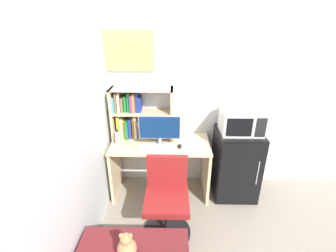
% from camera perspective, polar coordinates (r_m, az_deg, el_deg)
% --- Properties ---
extents(wall_back, '(6.40, 0.04, 2.60)m').
position_cam_1_polar(wall_back, '(3.33, 21.83, 6.78)').
color(wall_back, silver).
rests_on(wall_back, ground_plane).
extents(wall_left, '(0.04, 4.40, 2.60)m').
position_cam_1_polar(wall_left, '(1.84, -26.91, -7.72)').
color(wall_left, silver).
rests_on(wall_left, ground_plane).
extents(desk, '(1.26, 0.61, 0.77)m').
position_cam_1_polar(desk, '(3.14, -1.83, -7.87)').
color(desk, beige).
rests_on(desk, ground_plane).
extents(hutch_bookshelf, '(0.79, 0.28, 0.67)m').
position_cam_1_polar(hutch_bookshelf, '(3.08, -8.49, 3.16)').
color(hutch_bookshelf, beige).
rests_on(hutch_bookshelf, desk).
extents(monitor, '(0.51, 0.21, 0.40)m').
position_cam_1_polar(monitor, '(2.87, -2.02, -0.88)').
color(monitor, '#B7B7BC').
rests_on(monitor, desk).
extents(keyboard, '(0.46, 0.14, 0.02)m').
position_cam_1_polar(keyboard, '(2.90, -2.73, -5.14)').
color(keyboard, silver).
rests_on(keyboard, desk).
extents(computer_mouse, '(0.05, 0.11, 0.03)m').
position_cam_1_polar(computer_mouse, '(2.92, 2.86, -4.86)').
color(computer_mouse, black).
rests_on(computer_mouse, desk).
extents(water_bottle, '(0.06, 0.06, 0.20)m').
position_cam_1_polar(water_bottle, '(3.01, -12.11, -2.79)').
color(water_bottle, silver).
rests_on(water_bottle, desk).
extents(mini_fridge, '(0.55, 0.56, 0.92)m').
position_cam_1_polar(mini_fridge, '(3.29, 16.02, -8.72)').
color(mini_fridge, black).
rests_on(mini_fridge, ground_plane).
extents(microwave, '(0.49, 0.38, 0.29)m').
position_cam_1_polar(microwave, '(3.02, 17.30, 1.10)').
color(microwave, silver).
rests_on(microwave, mini_fridge).
extents(desk_fan, '(0.16, 0.11, 0.26)m').
position_cam_1_polar(desk_fan, '(2.93, 18.60, 6.32)').
color(desk_fan, silver).
rests_on(desk_fan, microwave).
extents(desk_chair, '(0.53, 0.53, 0.88)m').
position_cam_1_polar(desk_chair, '(2.69, -0.29, -18.07)').
color(desk_chair, black).
rests_on(desk_chair, ground_plane).
extents(teddy_bear, '(0.16, 0.16, 0.24)m').
position_cam_1_polar(teddy_bear, '(2.14, -9.95, -26.75)').
color(teddy_bear, '#AD7F51').
rests_on(teddy_bear, bed).
extents(wall_corkboard, '(0.70, 0.02, 0.48)m').
position_cam_1_polar(wall_corkboard, '(3.03, -10.42, 17.35)').
color(wall_corkboard, tan).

